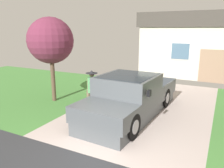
% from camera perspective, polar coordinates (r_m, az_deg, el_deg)
% --- Properties ---
extents(pickup_truck, '(2.25, 5.44, 1.61)m').
position_cam_1_polar(pickup_truck, '(8.27, 4.19, -3.77)').
color(pickup_truck, '#4D5257').
rests_on(pickup_truck, ground).
extents(person_with_hat, '(0.54, 0.46, 1.69)m').
position_cam_1_polar(person_with_hat, '(8.67, -5.16, -1.40)').
color(person_with_hat, brown).
rests_on(person_with_hat, ground).
extents(handbag, '(0.33, 0.17, 0.42)m').
position_cam_1_polar(handbag, '(8.72, -5.24, -6.90)').
color(handbag, tan).
rests_on(handbag, ground).
extents(house_with_garage, '(10.62, 5.37, 4.31)m').
position_cam_1_polar(house_with_garage, '(17.34, 26.35, 9.08)').
color(house_with_garage, beige).
rests_on(house_with_garage, ground).
extents(front_yard_tree, '(2.05, 2.05, 3.75)m').
position_cam_1_polar(front_yard_tree, '(10.43, -15.67, 10.56)').
color(front_yard_tree, brown).
rests_on(front_yard_tree, ground).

